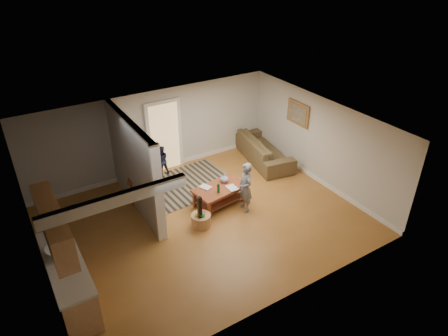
{
  "coord_description": "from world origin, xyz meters",
  "views": [
    {
      "loc": [
        -3.81,
        -7.1,
        6.15
      ],
      "look_at": [
        0.79,
        0.38,
        1.1
      ],
      "focal_mm": 32.0,
      "sensor_mm": 36.0,
      "label": 1
    }
  ],
  "objects": [
    {
      "name": "tv_console",
      "position": [
        -0.94,
        1.95,
        0.69
      ],
      "size": [
        0.91,
        1.28,
        1.04
      ],
      "rotation": [
        0.0,
        0.0,
        -0.43
      ],
      "color": "maroon",
      "rests_on": "ground"
    },
    {
      "name": "speaker_right",
      "position": [
        -1.0,
        1.68,
        0.54
      ],
      "size": [
        0.12,
        0.12,
        1.08
      ],
      "primitive_type": "cube",
      "rotation": [
        0.0,
        0.0,
        0.14
      ],
      "color": "black",
      "rests_on": "ground"
    },
    {
      "name": "room_shell",
      "position": [
        -1.07,
        0.43,
        1.46
      ],
      "size": [
        7.54,
        6.02,
        2.52
      ],
      "color": "#BCB8B4",
      "rests_on": "ground"
    },
    {
      "name": "ground",
      "position": [
        0.0,
        0.0,
        0.0
      ],
      "size": [
        7.5,
        7.5,
        0.0
      ],
      "primitive_type": "plane",
      "color": "brown",
      "rests_on": "ground"
    },
    {
      "name": "speaker_left",
      "position": [
        -0.24,
        -0.2,
        0.45
      ],
      "size": [
        0.09,
        0.09,
        0.9
      ],
      "primitive_type": "cube",
      "rotation": [
        0.0,
        0.0,
        0.04
      ],
      "color": "black",
      "rests_on": "ground"
    },
    {
      "name": "toddler",
      "position": [
        0.04,
        2.7,
        0.0
      ],
      "size": [
        0.5,
        0.42,
        0.91
      ],
      "primitive_type": "imported",
      "rotation": [
        0.0,
        0.0,
        2.96
      ],
      "color": "#1B2038",
      "rests_on": "ground"
    },
    {
      "name": "toy_basket",
      "position": [
        -0.18,
        -0.13,
        0.18
      ],
      "size": [
        0.49,
        0.49,
        0.44
      ],
      "color": "#9F7045",
      "rests_on": "ground"
    },
    {
      "name": "coffee_table",
      "position": [
        0.7,
        0.44,
        0.41
      ],
      "size": [
        1.43,
        0.96,
        0.79
      ],
      "rotation": [
        0.0,
        0.0,
        0.14
      ],
      "color": "maroon",
      "rests_on": "ground"
    },
    {
      "name": "child",
      "position": [
        1.13,
        -0.13,
        0.0
      ],
      "size": [
        0.39,
        0.54,
        1.36
      ],
      "primitive_type": "imported",
      "rotation": [
        0.0,
        0.0,
        -1.72
      ],
      "color": "slate",
      "rests_on": "ground"
    },
    {
      "name": "area_rug",
      "position": [
        0.35,
        1.77,
        0.01
      ],
      "size": [
        2.75,
        2.08,
        0.01
      ],
      "primitive_type": "cube",
      "rotation": [
        0.0,
        0.0,
        0.05
      ],
      "color": "black",
      "rests_on": "ground"
    },
    {
      "name": "sofa",
      "position": [
        3.15,
        1.82,
        0.0
      ],
      "size": [
        1.44,
        2.68,
        0.74
      ],
      "primitive_type": "imported",
      "rotation": [
        0.0,
        0.0,
        1.39
      ],
      "color": "#3F301F",
      "rests_on": "ground"
    }
  ]
}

